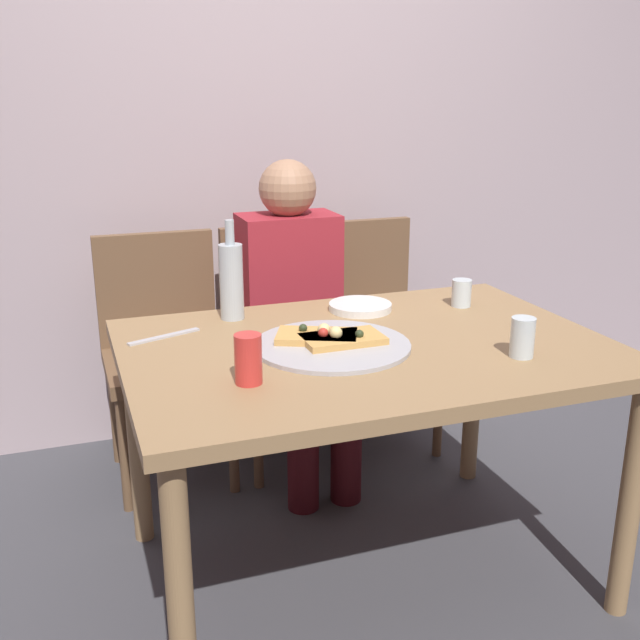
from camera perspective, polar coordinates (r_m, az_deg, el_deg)
ground_plane at (r=2.40m, az=3.26°, el=-18.63°), size 8.00×8.00×0.00m
back_wall at (r=3.12m, az=-5.43°, el=15.22°), size 6.00×0.10×2.60m
dining_table at (r=2.09m, az=3.57°, el=-3.92°), size 1.33×0.93×0.74m
pizza_tray at (r=2.02m, az=0.96°, el=-1.99°), size 0.43×0.43×0.01m
pizza_slice_last at (r=2.05m, az=-0.18°, el=-1.19°), size 0.25×0.21×0.05m
pizza_slice_extra at (r=2.02m, az=1.70°, el=-1.41°), size 0.22×0.13×0.05m
wine_bottle at (r=2.26m, az=-6.81°, el=3.08°), size 0.07×0.07×0.30m
tumbler_near at (r=2.44m, az=10.80°, el=2.05°), size 0.06×0.06×0.09m
tumbler_far at (r=2.01m, az=15.26°, el=-1.29°), size 0.06×0.06×0.11m
soda_can at (r=1.77m, az=-5.52°, el=-3.00°), size 0.07×0.07×0.12m
plate_stack at (r=2.36m, az=3.10°, el=1.03°), size 0.20×0.20×0.02m
table_knife at (r=2.15m, az=-11.86°, el=-1.25°), size 0.21×0.09×0.01m
chair_left at (r=2.82m, az=-11.92°, el=-1.62°), size 0.44×0.44×0.90m
chair_middle at (r=2.91m, az=-2.71°, el=-0.64°), size 0.44×0.44×0.90m
chair_right at (r=3.03m, az=3.78°, el=0.06°), size 0.44×0.44×0.90m
guest_in_sweater at (r=2.74m, az=-1.82°, el=0.99°), size 0.36×0.56×1.17m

